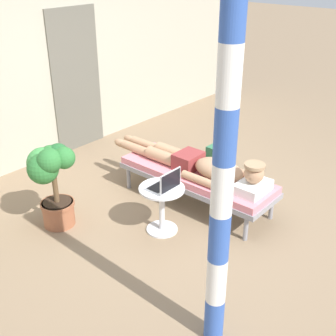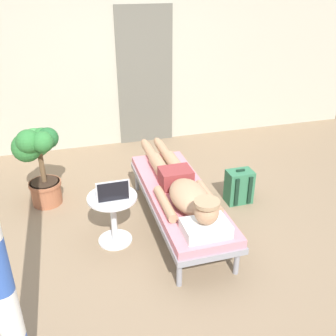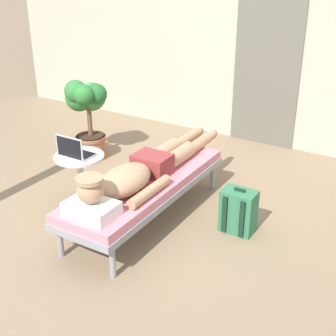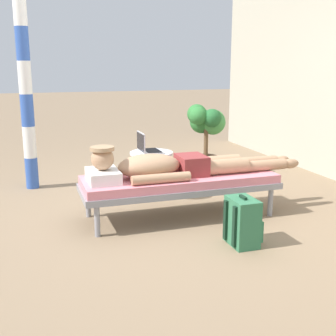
% 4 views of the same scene
% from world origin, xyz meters
% --- Properties ---
extents(ground_plane, '(40.00, 40.00, 0.00)m').
position_xyz_m(ground_plane, '(0.00, 0.00, 0.00)').
color(ground_plane, '#8C7256').
extents(lounge_chair, '(0.64, 1.92, 0.42)m').
position_xyz_m(lounge_chair, '(0.22, 0.14, 0.35)').
color(lounge_chair, gray).
rests_on(lounge_chair, ground).
extents(person_reclining, '(0.53, 2.17, 0.33)m').
position_xyz_m(person_reclining, '(0.22, 0.06, 0.52)').
color(person_reclining, white).
rests_on(person_reclining, lounge_chair).
extents(side_table, '(0.48, 0.48, 0.52)m').
position_xyz_m(side_table, '(-0.48, 0.05, 0.36)').
color(side_table, silver).
rests_on(side_table, ground).
extents(laptop, '(0.31, 0.24, 0.23)m').
position_xyz_m(laptop, '(-0.48, 0.00, 0.58)').
color(laptop, silver).
rests_on(laptop, side_table).
extents(backpack, '(0.30, 0.26, 0.42)m').
position_xyz_m(backpack, '(1.04, 0.40, 0.20)').
color(backpack, '#33724C').
rests_on(backpack, ground).
extents(potted_plant, '(0.51, 0.53, 0.97)m').
position_xyz_m(potted_plant, '(-1.16, 1.00, 0.62)').
color(potted_plant, '#9E5B3D').
rests_on(potted_plant, ground).
extents(porch_post, '(0.15, 0.15, 2.64)m').
position_xyz_m(porch_post, '(-1.31, -1.22, 1.32)').
color(porch_post, '#3359B2').
rests_on(porch_post, ground).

